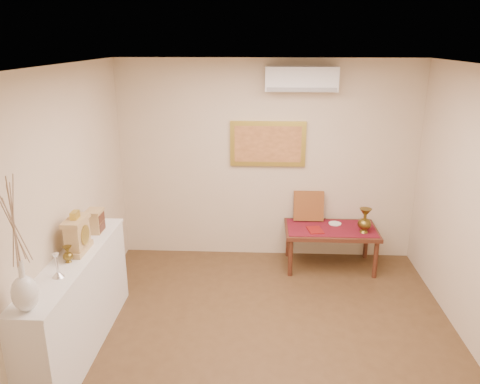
# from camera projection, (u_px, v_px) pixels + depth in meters

# --- Properties ---
(floor) EXTENTS (4.50, 4.50, 0.00)m
(floor) POSITION_uv_depth(u_px,v_px,m) (266.00, 353.00, 4.58)
(floor) COLOR brown
(floor) RESTS_ON ground
(ceiling) EXTENTS (4.50, 4.50, 0.00)m
(ceiling) POSITION_uv_depth(u_px,v_px,m) (272.00, 68.00, 3.74)
(ceiling) COLOR silver
(ceiling) RESTS_ON ground
(wall_back) EXTENTS (4.00, 0.02, 2.70)m
(wall_back) POSITION_uv_depth(u_px,v_px,m) (267.00, 162.00, 6.29)
(wall_back) COLOR beige
(wall_back) RESTS_ON ground
(wall_left) EXTENTS (0.02, 4.50, 2.70)m
(wall_left) POSITION_uv_depth(u_px,v_px,m) (49.00, 221.00, 4.25)
(wall_left) COLOR beige
(wall_left) RESTS_ON ground
(white_vase) EXTENTS (0.20, 0.20, 1.03)m
(white_vase) POSITION_uv_depth(u_px,v_px,m) (17.00, 248.00, 3.36)
(white_vase) COLOR silver
(white_vase) RESTS_ON display_ledge
(candlestick) EXTENTS (0.10, 0.10, 0.22)m
(candlestick) POSITION_uv_depth(u_px,v_px,m) (57.00, 265.00, 3.98)
(candlestick) COLOR silver
(candlestick) RESTS_ON display_ledge
(brass_urn_small) EXTENTS (0.09, 0.09, 0.21)m
(brass_urn_small) POSITION_uv_depth(u_px,v_px,m) (68.00, 252.00, 4.25)
(brass_urn_small) COLOR brown
(brass_urn_small) RESTS_ON display_ledge
(table_cloth) EXTENTS (1.14, 0.59, 0.01)m
(table_cloth) POSITION_uv_depth(u_px,v_px,m) (331.00, 228.00, 6.15)
(table_cloth) COLOR maroon
(table_cloth) RESTS_ON low_table
(brass_urn_tall) EXTENTS (0.18, 0.18, 0.39)m
(brass_urn_tall) POSITION_uv_depth(u_px,v_px,m) (365.00, 218.00, 5.95)
(brass_urn_tall) COLOR brown
(brass_urn_tall) RESTS_ON table_cloth
(plate) EXTENTS (0.17, 0.17, 0.01)m
(plate) POSITION_uv_depth(u_px,v_px,m) (335.00, 224.00, 6.27)
(plate) COLOR silver
(plate) RESTS_ON table_cloth
(menu) EXTENTS (0.22, 0.28, 0.01)m
(menu) POSITION_uv_depth(u_px,v_px,m) (315.00, 230.00, 6.06)
(menu) COLOR maroon
(menu) RESTS_ON table_cloth
(cushion) EXTENTS (0.40, 0.18, 0.42)m
(cushion) POSITION_uv_depth(u_px,v_px,m) (309.00, 206.00, 6.36)
(cushion) COLOR maroon
(cushion) RESTS_ON table_cloth
(display_ledge) EXTENTS (0.37, 2.02, 0.98)m
(display_ledge) POSITION_uv_depth(u_px,v_px,m) (78.00, 304.00, 4.51)
(display_ledge) COLOR white
(display_ledge) RESTS_ON floor
(mantel_clock) EXTENTS (0.17, 0.36, 0.41)m
(mantel_clock) POSITION_uv_depth(u_px,v_px,m) (77.00, 235.00, 4.44)
(mantel_clock) COLOR tan
(mantel_clock) RESTS_ON display_ledge
(wooden_chest) EXTENTS (0.16, 0.21, 0.24)m
(wooden_chest) POSITION_uv_depth(u_px,v_px,m) (95.00, 221.00, 4.91)
(wooden_chest) COLOR tan
(wooden_chest) RESTS_ON display_ledge
(low_table) EXTENTS (1.20, 0.70, 0.55)m
(low_table) POSITION_uv_depth(u_px,v_px,m) (331.00, 233.00, 6.17)
(low_table) COLOR #4F2517
(low_table) RESTS_ON floor
(painting) EXTENTS (1.00, 0.06, 0.60)m
(painting) POSITION_uv_depth(u_px,v_px,m) (268.00, 144.00, 6.19)
(painting) COLOR gold
(painting) RESTS_ON wall_back
(ac_unit) EXTENTS (0.90, 0.25, 0.30)m
(ac_unit) POSITION_uv_depth(u_px,v_px,m) (301.00, 79.00, 5.80)
(ac_unit) COLOR white
(ac_unit) RESTS_ON wall_back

